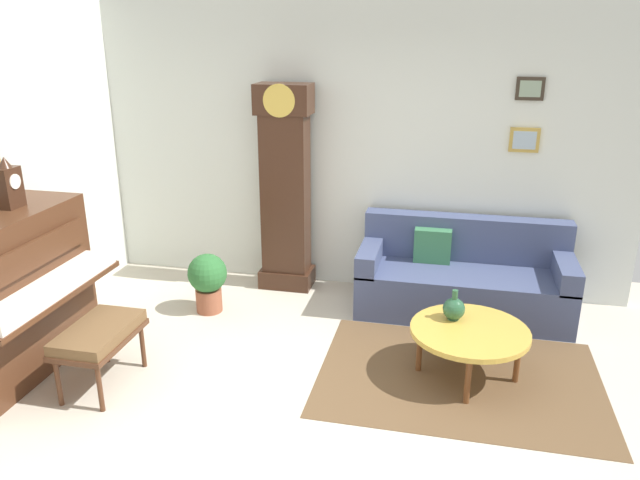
{
  "coord_description": "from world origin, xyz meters",
  "views": [
    {
      "loc": [
        0.95,
        -3.4,
        2.52
      ],
      "look_at": [
        -0.05,
        1.07,
        0.91
      ],
      "focal_mm": 34.19,
      "sensor_mm": 36.0,
      "label": 1
    }
  ],
  "objects_px": {
    "piano": "(3,297)",
    "coffee_table": "(470,332)",
    "mantel_clock": "(8,185)",
    "potted_plant": "(208,279)",
    "grandfather_clock": "(286,194)",
    "piano_bench": "(99,336)",
    "green_jug": "(454,309)",
    "couch": "(463,278)"
  },
  "relations": [
    {
      "from": "couch",
      "to": "coffee_table",
      "type": "relative_size",
      "value": 2.16
    },
    {
      "from": "piano",
      "to": "couch",
      "type": "xyz_separation_m",
      "value": [
        3.33,
        1.87,
        -0.32
      ]
    },
    {
      "from": "piano_bench",
      "to": "mantel_clock",
      "type": "height_order",
      "value": "mantel_clock"
    },
    {
      "from": "coffee_table",
      "to": "green_jug",
      "type": "height_order",
      "value": "green_jug"
    },
    {
      "from": "coffee_table",
      "to": "mantel_clock",
      "type": "distance_m",
      "value": 3.57
    },
    {
      "from": "piano",
      "to": "couch",
      "type": "distance_m",
      "value": 3.84
    },
    {
      "from": "piano",
      "to": "green_jug",
      "type": "height_order",
      "value": "piano"
    },
    {
      "from": "piano_bench",
      "to": "grandfather_clock",
      "type": "bearing_deg",
      "value": 68.32
    },
    {
      "from": "grandfather_clock",
      "to": "potted_plant",
      "type": "xyz_separation_m",
      "value": [
        -0.55,
        -0.74,
        -0.64
      ]
    },
    {
      "from": "mantel_clock",
      "to": "green_jug",
      "type": "height_order",
      "value": "mantel_clock"
    },
    {
      "from": "couch",
      "to": "coffee_table",
      "type": "bearing_deg",
      "value": -87.57
    },
    {
      "from": "coffee_table",
      "to": "green_jug",
      "type": "distance_m",
      "value": 0.22
    },
    {
      "from": "mantel_clock",
      "to": "green_jug",
      "type": "xyz_separation_m",
      "value": [
        3.26,
        0.58,
        -0.93
      ]
    },
    {
      "from": "piano_bench",
      "to": "coffee_table",
      "type": "xyz_separation_m",
      "value": [
        2.62,
        0.71,
        -0.04
      ]
    },
    {
      "from": "mantel_clock",
      "to": "potted_plant",
      "type": "distance_m",
      "value": 1.85
    },
    {
      "from": "piano_bench",
      "to": "green_jug",
      "type": "relative_size",
      "value": 2.92
    },
    {
      "from": "piano",
      "to": "grandfather_clock",
      "type": "relative_size",
      "value": 0.71
    },
    {
      "from": "coffee_table",
      "to": "mantel_clock",
      "type": "relative_size",
      "value": 2.32
    },
    {
      "from": "grandfather_clock",
      "to": "green_jug",
      "type": "xyz_separation_m",
      "value": [
        1.67,
        -1.23,
        -0.48
      ]
    },
    {
      "from": "couch",
      "to": "piano_bench",
      "type": "bearing_deg",
      "value": -143.65
    },
    {
      "from": "coffee_table",
      "to": "couch",
      "type": "bearing_deg",
      "value": 92.43
    },
    {
      "from": "couch",
      "to": "potted_plant",
      "type": "xyz_separation_m",
      "value": [
        -2.29,
        -0.55,
        0.01
      ]
    },
    {
      "from": "piano",
      "to": "couch",
      "type": "height_order",
      "value": "piano"
    },
    {
      "from": "green_jug",
      "to": "potted_plant",
      "type": "bearing_deg",
      "value": 167.55
    },
    {
      "from": "piano",
      "to": "mantel_clock",
      "type": "height_order",
      "value": "mantel_clock"
    },
    {
      "from": "piano_bench",
      "to": "grandfather_clock",
      "type": "xyz_separation_m",
      "value": [
        0.82,
        2.08,
        0.56
      ]
    },
    {
      "from": "grandfather_clock",
      "to": "couch",
      "type": "xyz_separation_m",
      "value": [
        1.74,
        -0.19,
        -0.65
      ]
    },
    {
      "from": "coffee_table",
      "to": "potted_plant",
      "type": "bearing_deg",
      "value": 164.95
    },
    {
      "from": "piano",
      "to": "grandfather_clock",
      "type": "height_order",
      "value": "grandfather_clock"
    },
    {
      "from": "grandfather_clock",
      "to": "green_jug",
      "type": "height_order",
      "value": "grandfather_clock"
    },
    {
      "from": "piano_bench",
      "to": "potted_plant",
      "type": "relative_size",
      "value": 1.25
    },
    {
      "from": "green_jug",
      "to": "couch",
      "type": "bearing_deg",
      "value": 85.88
    },
    {
      "from": "couch",
      "to": "mantel_clock",
      "type": "relative_size",
      "value": 5.0
    },
    {
      "from": "couch",
      "to": "piano",
      "type": "bearing_deg",
      "value": -150.71
    },
    {
      "from": "potted_plant",
      "to": "piano_bench",
      "type": "bearing_deg",
      "value": -101.7
    },
    {
      "from": "piano_bench",
      "to": "green_jug",
      "type": "xyz_separation_m",
      "value": [
        2.49,
        0.85,
        0.08
      ]
    },
    {
      "from": "couch",
      "to": "mantel_clock",
      "type": "bearing_deg",
      "value": -153.99
    },
    {
      "from": "piano_bench",
      "to": "couch",
      "type": "relative_size",
      "value": 0.37
    },
    {
      "from": "mantel_clock",
      "to": "green_jug",
      "type": "relative_size",
      "value": 1.58
    },
    {
      "from": "piano_bench",
      "to": "couch",
      "type": "distance_m",
      "value": 3.19
    },
    {
      "from": "coffee_table",
      "to": "piano_bench",
      "type": "bearing_deg",
      "value": -164.88
    },
    {
      "from": "piano",
      "to": "coffee_table",
      "type": "bearing_deg",
      "value": 11.5
    }
  ]
}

